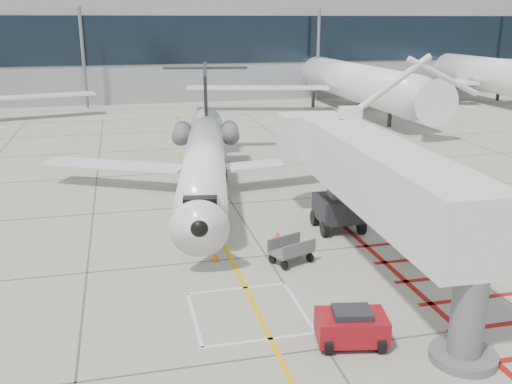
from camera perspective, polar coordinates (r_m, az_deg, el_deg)
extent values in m
plane|color=#9F9A89|center=(23.06, 3.54, -10.20)|extent=(260.00, 260.00, 0.00)
cone|color=#F0590C|center=(25.99, -4.06, -6.42)|extent=(0.32, 0.32, 0.45)
cone|color=#FF480D|center=(28.39, 2.17, -4.27)|extent=(0.36, 0.36, 0.50)
cube|color=gray|center=(91.12, -3.39, 14.62)|extent=(180.00, 28.00, 14.00)
cube|color=black|center=(77.30, -1.48, 15.00)|extent=(180.00, 0.10, 6.00)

